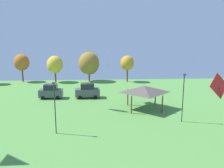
{
  "coord_description": "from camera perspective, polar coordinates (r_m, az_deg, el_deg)",
  "views": [
    {
      "loc": [
        0.7,
        0.89,
        11.02
      ],
      "look_at": [
        1.54,
        14.79,
        8.15
      ],
      "focal_mm": 38.0,
      "sensor_mm": 36.0,
      "label": 1
    }
  ],
  "objects": [
    {
      "name": "kite_flying_2",
      "position": [
        22.45,
        24.32,
        -0.38
      ],
      "size": [
        2.13,
        0.94,
        2.21
      ],
      "color": "red"
    },
    {
      "name": "kite_flying_10",
      "position": [
        39.34,
        -1.65,
        6.6
      ],
      "size": [
        1.42,
        1.79,
        2.23
      ],
      "color": "#E54C93"
    },
    {
      "name": "parked_car_leftmost",
      "position": [
        43.43,
        -14.49,
        -1.76
      ],
      "size": [
        4.12,
        2.05,
        2.55
      ],
      "rotation": [
        0.0,
        0.0,
        0.01
      ],
      "color": "#4C5156",
      "rests_on": "ground"
    },
    {
      "name": "parked_car_second_from_left",
      "position": [
        42.62,
        -5.91,
        -1.65
      ],
      "size": [
        4.4,
        2.24,
        2.64
      ],
      "rotation": [
        0.0,
        0.0,
        0.04
      ],
      "color": "#4C5156",
      "rests_on": "ground"
    },
    {
      "name": "park_pavilion",
      "position": [
        36.0,
        7.81,
        -1.23
      ],
      "size": [
        5.8,
        5.43,
        3.6
      ],
      "color": "brown",
      "rests_on": "ground"
    },
    {
      "name": "light_post_0",
      "position": [
        31.5,
        16.75,
        -2.57
      ],
      "size": [
        0.36,
        0.2,
        6.32
      ],
      "color": "#2D2D33",
      "rests_on": "ground"
    },
    {
      "name": "light_post_1",
      "position": [
        27.32,
        -13.59,
        -4.91
      ],
      "size": [
        0.36,
        0.2,
        6.01
      ],
      "color": "#2D2D33",
      "rests_on": "ground"
    },
    {
      "name": "treeline_tree_1",
      "position": [
        60.85,
        -20.9,
        4.85
      ],
      "size": [
        3.59,
        3.59,
        6.64
      ],
      "color": "brown",
      "rests_on": "ground"
    },
    {
      "name": "treeline_tree_2",
      "position": [
        57.97,
        -13.57,
        4.57
      ],
      "size": [
        3.76,
        3.76,
        6.31
      ],
      "color": "brown",
      "rests_on": "ground"
    },
    {
      "name": "treeline_tree_3",
      "position": [
        57.72,
        -5.57,
        4.97
      ],
      "size": [
        4.99,
        4.99,
        7.14
      ],
      "color": "brown",
      "rests_on": "ground"
    },
    {
      "name": "treeline_tree_4",
      "position": [
        56.96,
        3.71,
        5.03
      ],
      "size": [
        3.24,
        3.24,
        6.32
      ],
      "color": "brown",
      "rests_on": "ground"
    }
  ]
}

